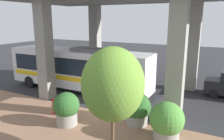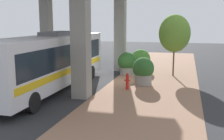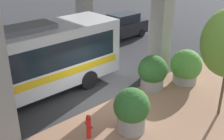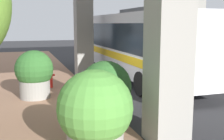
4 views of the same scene
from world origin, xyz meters
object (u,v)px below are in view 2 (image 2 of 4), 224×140
(fire_hydrant, at_px, (127,81))
(planter_back, at_px, (143,71))
(street_tree_near, at_px, (175,33))
(parked_car, at_px, (68,53))
(planter_front, at_px, (141,61))
(planter_middle, at_px, (127,63))
(bus, at_px, (50,59))

(fire_hydrant, relative_size, planter_back, 0.56)
(street_tree_near, bearing_deg, parked_car, -23.18)
(planter_front, relative_size, planter_middle, 1.04)
(fire_hydrant, relative_size, planter_front, 0.56)
(planter_front, bearing_deg, fire_hydrant, 92.44)
(planter_back, height_order, street_tree_near, street_tree_near)
(street_tree_near, bearing_deg, planter_front, -27.83)
(bus, distance_m, parked_car, 12.15)
(bus, relative_size, street_tree_near, 2.54)
(planter_middle, bearing_deg, planter_back, 117.90)
(planter_front, bearing_deg, bus, 62.64)
(parked_car, bearing_deg, bus, 108.87)
(bus, height_order, planter_middle, bus)
(fire_hydrant, relative_size, street_tree_near, 0.22)
(planter_front, distance_m, planter_middle, 1.99)
(planter_front, distance_m, parked_car, 8.79)
(fire_hydrant, xyz_separation_m, planter_back, (-0.75, -1.59, 0.42))
(street_tree_near, relative_size, parked_car, 1.14)
(fire_hydrant, bearing_deg, parked_car, -49.99)
(fire_hydrant, bearing_deg, bus, 16.65)
(planter_front, relative_size, parked_car, 0.45)
(planter_front, relative_size, planter_back, 1.01)
(planter_front, xyz_separation_m, planter_back, (-1.04, 5.28, 0.04))
(planter_front, distance_m, planter_back, 5.38)
(bus, relative_size, parked_car, 2.90)
(fire_hydrant, height_order, planter_back, planter_back)
(planter_front, bearing_deg, parked_car, -21.48)
(planter_middle, distance_m, street_tree_near, 4.39)
(street_tree_near, bearing_deg, bus, 43.45)
(planter_back, bearing_deg, street_tree_near, -115.51)
(bus, xyz_separation_m, planter_front, (-4.26, -8.24, -1.03))
(planter_middle, bearing_deg, street_tree_near, -174.94)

